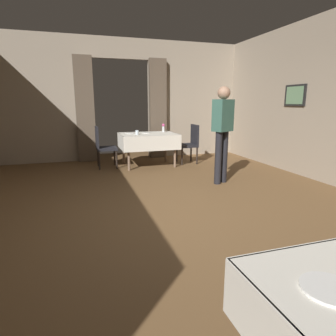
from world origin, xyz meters
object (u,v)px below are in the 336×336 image
Objects in this scene: plate_mid_d at (146,133)px; person_waiter_by_doorway at (222,127)px; dining_table_mid at (148,138)px; chair_mid_left at (103,145)px; plate_near_d at (329,289)px; flower_vase_mid at (163,128)px; glass_mid_c at (137,132)px; chair_mid_right at (190,142)px; plate_mid_b at (130,133)px.

plate_mid_d is 0.12× the size of person_waiter_by_doorway.
chair_mid_left reaches higher than dining_table_mid.
plate_near_d is at bearing -112.36° from person_waiter_by_doorway.
dining_table_mid is at bearing -79.48° from plate_mid_d.
flower_vase_mid is at bearing 79.43° from plate_near_d.
plate_mid_d is (-0.02, 0.12, 0.11)m from dining_table_mid.
chair_mid_left reaches higher than glass_mid_c.
person_waiter_by_doorway is (1.19, -1.72, 0.23)m from glass_mid_c.
dining_table_mid is 13.32× the size of glass_mid_c.
glass_mid_c is 0.06× the size of person_waiter_by_doorway.
chair_mid_left reaches higher than plate_near_d.
glass_mid_c is (-0.72, -0.35, -0.06)m from flower_vase_mid.
plate_near_d and plate_mid_d have the same top height.
chair_mid_left is 5.78m from plate_near_d.
dining_table_mid is at bearing -4.63° from chair_mid_left.
plate_mid_d is (1.01, 0.04, 0.24)m from chair_mid_left.
chair_mid_right is 2.06m from chair_mid_left.
person_waiter_by_doorway is (1.57, 3.83, 0.27)m from plate_near_d.
chair_mid_left is 0.54× the size of person_waiter_by_doorway.
flower_vase_mid is 2.13m from person_waiter_by_doorway.
chair_mid_right is 5.92m from plate_near_d.
chair_mid_left is at bearing 93.55° from plate_near_d.
chair_mid_right is at bearing 86.03° from person_waiter_by_doorway.
plate_near_d is 5.84m from plate_mid_d.
plate_near_d is at bearing -96.38° from plate_mid_d.
flower_vase_mid is 0.80m from glass_mid_c.
flower_vase_mid is (0.43, 0.22, 0.22)m from dining_table_mid.
glass_mid_c is at bearing 86.03° from plate_near_d.
chair_mid_right is at bearing -21.89° from flower_vase_mid.
plate_mid_d is at bearing 2.31° from chair_mid_left.
dining_table_mid is 5.99× the size of plate_near_d.
flower_vase_mid reaches higher than glass_mid_c.
dining_table_mid is at bearing 115.98° from person_waiter_by_doorway.
chair_mid_left is 0.68m from plate_mid_b.
plate_mid_d is (0.26, 0.25, -0.04)m from glass_mid_c.
plate_mid_b is 2.29× the size of glass_mid_c.
flower_vase_mid is 0.96× the size of plate_mid_d.
plate_near_d and plate_mid_b have the same top height.
plate_mid_b is (0.28, 5.83, 0.00)m from plate_near_d.
plate_mid_d is at bearing 172.31° from chair_mid_right.
chair_mid_left is at bearing 177.18° from chair_mid_right.
chair_mid_right is 4.42× the size of plate_mid_d.
plate_mid_b is at bearing 159.53° from dining_table_mid.
chair_mid_left is 4.19× the size of plate_mid_b.
dining_table_mid is 5.81× the size of plate_mid_b.
plate_mid_d is at bearing 115.10° from person_waiter_by_doorway.
plate_near_d is 6.01m from flower_vase_mid.
chair_mid_right is 0.54× the size of person_waiter_by_doorway.
dining_table_mid is 1.04m from chair_mid_right.
dining_table_mid is 0.43m from plate_mid_b.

